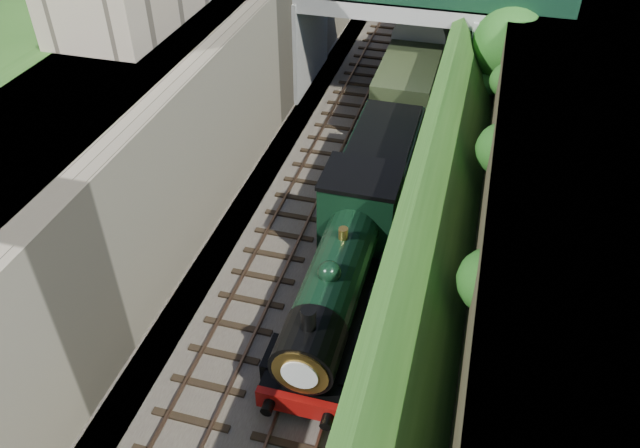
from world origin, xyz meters
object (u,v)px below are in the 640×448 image
at_px(tender, 382,165).
at_px(tree, 511,47).
at_px(locomotive, 341,272).
at_px(road_bridge, 416,26).

bearing_deg(tender, tree, 56.88).
bearing_deg(locomotive, tender, 90.00).
height_order(road_bridge, tender, road_bridge).
bearing_deg(tender, locomotive, -90.00).
distance_m(road_bridge, tree, 5.77).
relative_size(road_bridge, tender, 2.67).
distance_m(road_bridge, tender, 10.41).
xyz_separation_m(tree, locomotive, (-4.71, -14.59, -2.75)).
relative_size(locomotive, tender, 1.70).
bearing_deg(locomotive, tree, 72.09).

